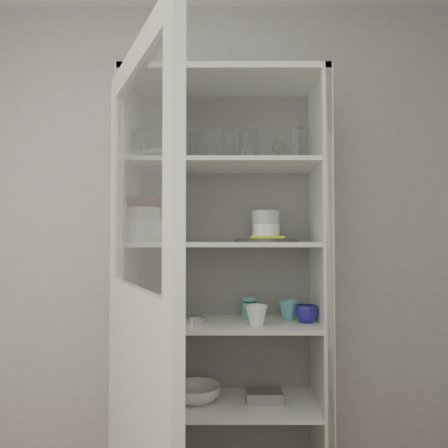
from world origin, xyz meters
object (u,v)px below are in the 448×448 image
at_px(glass_platter, 266,240).
at_px(mug_teal, 289,310).
at_px(mug_white, 257,315).
at_px(pantry_cabinet, 224,304).
at_px(tin_box, 264,396).
at_px(plate_stack_front, 141,231).
at_px(white_ramekin, 266,230).
at_px(teal_jar, 250,309).
at_px(grey_bowl_stack, 266,226).
at_px(terracotta_bowl, 141,203).
at_px(measuring_cups, 191,320).
at_px(yellow_trivet, 266,237).
at_px(white_canister, 162,307).
at_px(goblet_2, 278,153).
at_px(plate_stack_back, 147,237).
at_px(goblet_1, 237,152).
at_px(goblet_0, 147,150).
at_px(goblet_3, 300,151).
at_px(cream_dish, 196,393).
at_px(cupboard_door, 138,351).
at_px(cream_bowl, 141,214).
at_px(mug_blue, 306,314).

bearing_deg(glass_platter, mug_teal, 23.55).
bearing_deg(glass_platter, mug_white, -117.52).
xyz_separation_m(pantry_cabinet, tin_box, (0.20, -0.07, -0.45)).
distance_m(plate_stack_front, white_ramekin, 0.63).
bearing_deg(teal_jar, grey_bowl_stack, -28.05).
xyz_separation_m(pantry_cabinet, mug_white, (0.16, -0.17, -0.03)).
distance_m(terracotta_bowl, measuring_cups, 0.63).
distance_m(yellow_trivet, white_canister, 0.65).
xyz_separation_m(mug_white, tin_box, (0.05, 0.11, -0.42)).
relative_size(yellow_trivet, tin_box, 0.91).
bearing_deg(glass_platter, goblet_2, 56.62).
relative_size(plate_stack_front, glass_platter, 0.72).
bearing_deg(plate_stack_back, terracotta_bowl, -90.00).
relative_size(plate_stack_back, white_canister, 1.56).
distance_m(pantry_cabinet, terracotta_bowl, 0.67).
bearing_deg(pantry_cabinet, grey_bowl_stack, -11.02).
height_order(pantry_cabinet, mug_teal, pantry_cabinet).
bearing_deg(goblet_1, tin_box, -36.82).
bearing_deg(plate_stack_front, goblet_1, 17.90).
xyz_separation_m(goblet_0, goblet_2, (0.70, 0.04, -0.00)).
height_order(goblet_3, grey_bowl_stack, goblet_3).
height_order(white_canister, cream_dish, white_canister).
distance_m(cupboard_door, yellow_trivet, 0.92).
relative_size(cream_bowl, yellow_trivet, 1.16).
bearing_deg(plate_stack_back, white_ramekin, -10.33).
bearing_deg(plate_stack_front, goblet_0, 90.00).
relative_size(cupboard_door, plate_stack_front, 8.41).
relative_size(goblet_0, goblet_1, 1.04).
relative_size(goblet_1, goblet_2, 1.02).
xyz_separation_m(goblet_0, white_ramekin, (0.62, -0.07, -0.42)).
height_order(goblet_3, cream_dish, goblet_3).
distance_m(yellow_trivet, measuring_cups, 0.56).
xyz_separation_m(yellow_trivet, mug_white, (-0.06, -0.11, -0.38)).
height_order(goblet_2, glass_platter, goblet_2).
bearing_deg(cream_dish, pantry_cabinet, 23.40).
relative_size(mug_teal, measuring_cups, 1.03).
bearing_deg(goblet_3, measuring_cups, -162.67).
height_order(mug_teal, tin_box, mug_teal).
bearing_deg(goblet_3, mug_teal, -143.20).
xyz_separation_m(goblet_3, teal_jar, (-0.28, -0.04, -0.84)).
xyz_separation_m(cupboard_door, mug_blue, (0.72, 0.60, 0.03)).
xyz_separation_m(terracotta_bowl, mug_blue, (0.82, 0.02, -0.55)).
xyz_separation_m(pantry_cabinet, goblet_3, (0.41, 0.05, 0.81)).
height_order(plate_stack_back, white_canister, plate_stack_back).
xyz_separation_m(glass_platter, measuring_cups, (-0.38, -0.07, -0.39)).
height_order(cream_bowl, mug_blue, cream_bowl).
bearing_deg(goblet_1, grey_bowl_stack, -27.58).
height_order(plate_stack_back, cream_bowl, cream_bowl).
xyz_separation_m(white_ramekin, measuring_cups, (-0.38, -0.07, -0.44)).
relative_size(mug_blue, tin_box, 0.61).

